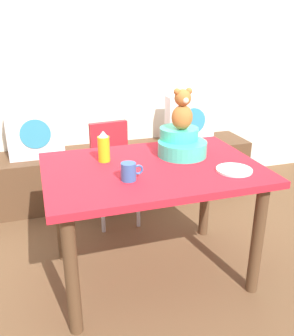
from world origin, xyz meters
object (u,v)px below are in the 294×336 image
(dining_table, at_px, (152,184))
(coffee_mug, at_px, (129,172))
(teddy_bear, at_px, (182,110))
(ketchup_bottle, at_px, (104,147))
(infant_seat_teal, at_px, (181,143))
(highchair, at_px, (115,160))
(book_stack, at_px, (114,145))
(pillow_floral_right, at_px, (190,119))
(dinner_plate_near, at_px, (234,170))
(pillow_floral_left, at_px, (35,132))

(dining_table, relative_size, coffee_mug, 10.22)
(teddy_bear, bearing_deg, ketchup_bottle, 176.94)
(dining_table, distance_m, infant_seat_teal, 0.33)
(dining_table, bearing_deg, teddy_bear, 30.44)
(coffee_mug, bearing_deg, highchair, 82.52)
(book_stack, bearing_deg, highchair, -102.11)
(book_stack, relative_size, highchair, 0.25)
(dining_table, bearing_deg, highchair, 94.64)
(dining_table, height_order, teddy_bear, teddy_bear)
(highchair, bearing_deg, dining_table, -85.36)
(infant_seat_teal, distance_m, coffee_mug, 0.50)
(pillow_floral_right, height_order, highchair, pillow_floral_right)
(dining_table, xyz_separation_m, teddy_bear, (0.23, 0.14, 0.39))
(dinner_plate_near, bearing_deg, teddy_bear, 117.32)
(infant_seat_teal, bearing_deg, pillow_floral_right, 63.32)
(book_stack, xyz_separation_m, dinner_plate_near, (0.38, -1.38, 0.25))
(book_stack, height_order, coffee_mug, coffee_mug)
(pillow_floral_left, bearing_deg, highchair, -36.52)
(pillow_floral_left, height_order, highchair, pillow_floral_left)
(ketchup_bottle, relative_size, dinner_plate_near, 0.92)
(ketchup_bottle, relative_size, coffee_mug, 1.54)
(book_stack, bearing_deg, dinner_plate_near, -74.79)
(pillow_floral_left, height_order, coffee_mug, pillow_floral_left)
(pillow_floral_left, relative_size, book_stack, 2.20)
(book_stack, relative_size, coffee_mug, 1.67)
(teddy_bear, bearing_deg, highchair, 115.92)
(dining_table, height_order, infant_seat_teal, infant_seat_teal)
(highchair, distance_m, dinner_plate_near, 1.08)
(pillow_floral_left, xyz_separation_m, pillow_floral_right, (1.36, 0.00, 0.00))
(book_stack, height_order, dinner_plate_near, dinner_plate_near)
(pillow_floral_right, distance_m, coffee_mug, 1.60)
(infant_seat_teal, bearing_deg, highchair, 115.94)
(book_stack, distance_m, dining_table, 1.18)
(infant_seat_teal, xyz_separation_m, teddy_bear, (0.00, -0.00, 0.21))
(pillow_floral_right, distance_m, book_stack, 0.73)
(teddy_bear, bearing_deg, dining_table, -149.56)
(dining_table, distance_m, coffee_mug, 0.28)
(book_stack, distance_m, highchair, 0.45)
(infant_seat_teal, xyz_separation_m, coffee_mug, (-0.41, -0.29, -0.02))
(pillow_floral_right, distance_m, ketchup_bottle, 1.41)
(book_stack, xyz_separation_m, infant_seat_teal, (0.20, -1.04, 0.32))
(dining_table, distance_m, dinner_plate_near, 0.47)
(pillow_floral_right, relative_size, infant_seat_teal, 1.33)
(highchair, relative_size, infant_seat_teal, 2.39)
(teddy_bear, bearing_deg, dinner_plate_near, -62.68)
(infant_seat_teal, bearing_deg, pillow_floral_left, 130.03)
(ketchup_bottle, xyz_separation_m, coffee_mug, (0.07, -0.31, -0.04))
(pillow_floral_left, relative_size, dinner_plate_near, 2.20)
(book_stack, relative_size, ketchup_bottle, 1.08)
(pillow_floral_left, height_order, dining_table, pillow_floral_left)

